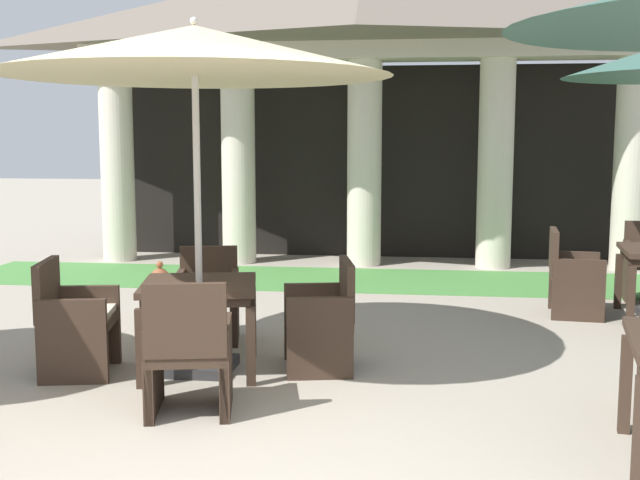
{
  "coord_description": "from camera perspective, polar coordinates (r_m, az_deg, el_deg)",
  "views": [
    {
      "loc": [
        0.77,
        -3.52,
        1.81
      ],
      "look_at": [
        0.01,
        2.54,
        1.02
      ],
      "focal_mm": 44.46,
      "sensor_mm": 36.0,
      "label": 1
    }
  ],
  "objects": [
    {
      "name": "patio_chair_far_back_west",
      "position": [
        6.39,
        -17.25,
        -5.62
      ],
      "size": [
        0.63,
        0.69,
        0.89
      ],
      "rotation": [
        0.0,
        0.0,
        -1.37
      ],
      "color": "#38281E",
      "rests_on": "ground"
    },
    {
      "name": "patio_umbrella_far_back",
      "position": [
        6.12,
        -9.02,
        13.13
      ],
      "size": [
        2.97,
        2.97,
        2.7
      ],
      "color": "#2D2D2D",
      "rests_on": "ground"
    },
    {
      "name": "terracotta_urn",
      "position": [
        9.23,
        -11.44,
        -3.0
      ],
      "size": [
        0.25,
        0.25,
        0.42
      ],
      "color": "brown",
      "rests_on": "ground"
    },
    {
      "name": "patio_chair_far_back_east",
      "position": [
        6.25,
        0.17,
        -5.68
      ],
      "size": [
        0.63,
        0.72,
        0.86
      ],
      "rotation": [
        0.0,
        0.0,
        -4.51
      ],
      "color": "#38281E",
      "rests_on": "ground"
    },
    {
      "name": "background_pavilion",
      "position": [
        11.44,
        3.31,
        14.45
      ],
      "size": [
        8.49,
        2.57,
        4.31
      ],
      "color": "beige",
      "rests_on": "ground"
    },
    {
      "name": "patio_chair_far_back_south",
      "position": [
        5.33,
        -9.42,
        -8.11
      ],
      "size": [
        0.64,
        0.67,
        0.91
      ],
      "rotation": [
        0.0,
        0.0,
        0.2
      ],
      "color": "#38281E",
      "rests_on": "ground"
    },
    {
      "name": "lawn_strip",
      "position": [
        10.18,
        2.67,
        -2.87
      ],
      "size": [
        10.29,
        1.78,
        0.01
      ],
      "primitive_type": "cube",
      "color": "#47843D",
      "rests_on": "ground"
    },
    {
      "name": "patio_chair_near_foreground_west",
      "position": [
        8.52,
        17.71,
        -2.45
      ],
      "size": [
        0.57,
        0.67,
        0.88
      ],
      "rotation": [
        0.0,
        0.0,
        -1.67
      ],
      "color": "#38281E",
      "rests_on": "ground"
    },
    {
      "name": "patio_chair_far_back_north",
      "position": [
        7.18,
        -8.07,
        -4.1
      ],
      "size": [
        0.64,
        0.63,
        0.83
      ],
      "rotation": [
        0.0,
        0.0,
        -2.94
      ],
      "color": "#38281E",
      "rests_on": "ground"
    },
    {
      "name": "patio_table_far_back",
      "position": [
        6.21,
        -8.68,
        -3.93
      ],
      "size": [
        1.02,
        1.02,
        0.71
      ],
      "rotation": [
        0.0,
        0.0,
        0.2
      ],
      "color": "#38281E",
      "rests_on": "ground"
    }
  ]
}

